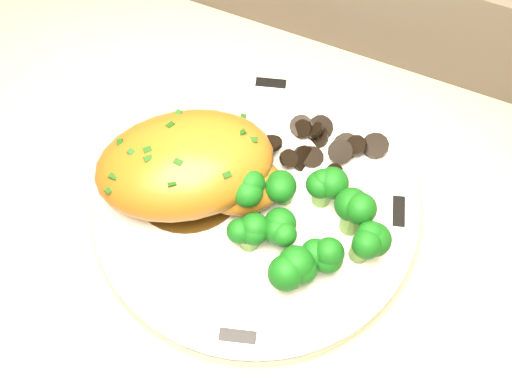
% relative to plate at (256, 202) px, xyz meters
% --- Properties ---
extents(plate, '(0.37, 0.37, 0.02)m').
position_rel_plate_xyz_m(plate, '(0.00, 0.00, 0.00)').
color(plate, silver).
rests_on(plate, counter).
extents(rim_accent_0, '(0.03, 0.02, 0.00)m').
position_rel_plate_xyz_m(rim_accent_0, '(-0.04, 0.13, 0.01)').
color(rim_accent_0, black).
rests_on(rim_accent_0, plate).
extents(rim_accent_1, '(0.02, 0.03, 0.00)m').
position_rel_plate_xyz_m(rim_accent_1, '(-0.13, -0.04, 0.01)').
color(rim_accent_1, black).
rests_on(rim_accent_1, plate).
extents(rim_accent_2, '(0.03, 0.02, 0.00)m').
position_rel_plate_xyz_m(rim_accent_2, '(0.04, -0.13, 0.01)').
color(rim_accent_2, black).
rests_on(rim_accent_2, plate).
extents(rim_accent_3, '(0.02, 0.03, 0.00)m').
position_rel_plate_xyz_m(rim_accent_3, '(0.13, 0.04, 0.01)').
color(rim_accent_3, black).
rests_on(rim_accent_3, plate).
extents(gravy_pool, '(0.11, 0.11, 0.00)m').
position_rel_plate_xyz_m(gravy_pool, '(-0.06, -0.01, 0.01)').
color(gravy_pool, '#39240A').
rests_on(gravy_pool, plate).
extents(chicken_breast, '(0.20, 0.18, 0.06)m').
position_rel_plate_xyz_m(chicken_breast, '(-0.06, -0.01, 0.04)').
color(chicken_breast, '#965B1A').
rests_on(chicken_breast, plate).
extents(mushroom_pile, '(0.10, 0.07, 0.02)m').
position_rel_plate_xyz_m(mushroom_pile, '(0.04, 0.05, 0.02)').
color(mushroom_pile, black).
rests_on(mushroom_pile, plate).
extents(broccoli_florets, '(0.13, 0.11, 0.04)m').
position_rel_plate_xyz_m(broccoli_florets, '(0.05, -0.02, 0.03)').
color(broccoli_florets, olive).
rests_on(broccoli_florets, plate).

